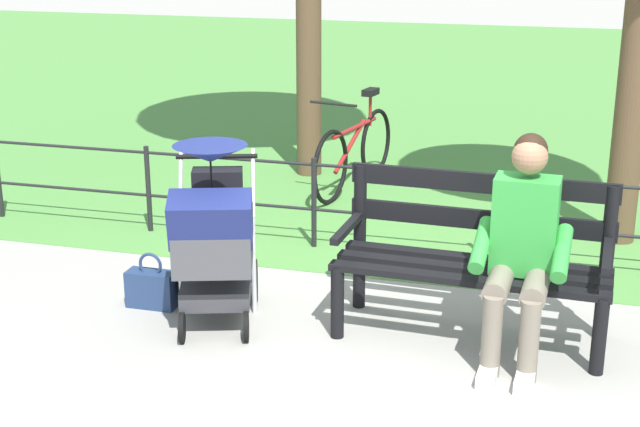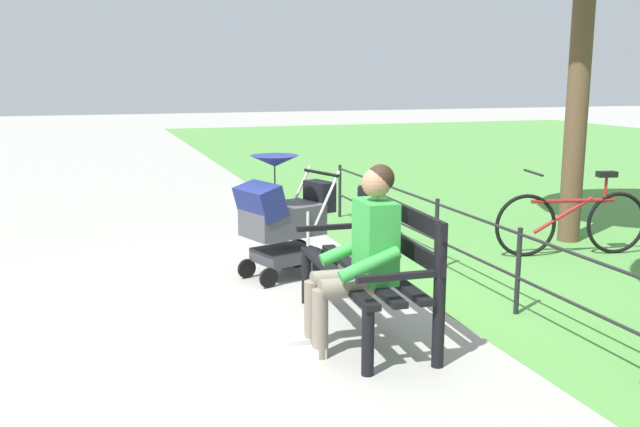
# 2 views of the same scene
# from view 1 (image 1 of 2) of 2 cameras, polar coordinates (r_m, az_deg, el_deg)

# --- Properties ---
(ground_plane) EXTENTS (60.00, 60.00, 0.00)m
(ground_plane) POSITION_cam_1_polar(r_m,az_deg,el_deg) (5.73, 2.58, -7.04)
(ground_plane) COLOR #9E9B93
(grass_lawn) EXTENTS (40.00, 16.00, 0.01)m
(grass_lawn) POSITION_cam_1_polar(r_m,az_deg,el_deg) (14.12, 10.86, 7.77)
(grass_lawn) COLOR #518E42
(grass_lawn) RESTS_ON ground
(park_bench) EXTENTS (1.62, 0.66, 0.96)m
(park_bench) POSITION_cam_1_polar(r_m,az_deg,el_deg) (5.54, 9.51, -2.29)
(park_bench) COLOR black
(park_bench) RESTS_ON ground
(person_on_bench) EXTENTS (0.55, 0.74, 1.28)m
(person_on_bench) POSITION_cam_1_polar(r_m,az_deg,el_deg) (5.26, 12.36, -1.82)
(person_on_bench) COLOR slate
(person_on_bench) RESTS_ON ground
(stroller) EXTENTS (0.74, 0.99, 1.15)m
(stroller) POSITION_cam_1_polar(r_m,az_deg,el_deg) (5.62, -6.56, -1.13)
(stroller) COLOR black
(stroller) RESTS_ON ground
(handbag) EXTENTS (0.32, 0.14, 0.37)m
(handbag) POSITION_cam_1_polar(r_m,az_deg,el_deg) (6.07, -10.36, -4.55)
(handbag) COLOR navy
(handbag) RESTS_ON ground
(park_fence) EXTENTS (6.87, 0.04, 0.70)m
(park_fence) POSITION_cam_1_polar(r_m,az_deg,el_deg) (6.79, 5.18, 0.73)
(park_fence) COLOR black
(park_fence) RESTS_ON ground
(bicycle) EXTENTS (0.48, 1.64, 0.89)m
(bicycle) POSITION_cam_1_polar(r_m,az_deg,el_deg) (8.48, 2.16, 3.90)
(bicycle) COLOR black
(bicycle) RESTS_ON ground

